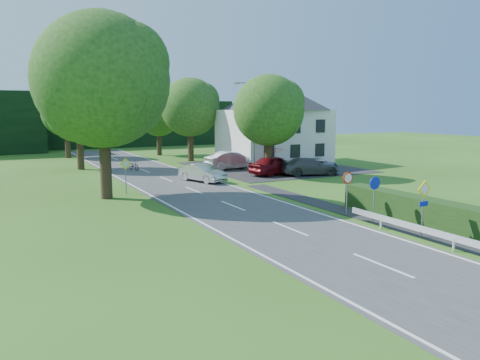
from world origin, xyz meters
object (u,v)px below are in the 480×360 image
moving_car (202,173)px  parked_car_grey (310,167)px  streetlight (253,123)px  parked_car_silver_a (232,160)px  parasol (276,159)px  parked_car_silver_b (317,165)px  parked_car_red (275,165)px  motorcycle (134,165)px

moving_car → parked_car_grey: bearing=-24.4°
streetlight → parked_car_silver_a: streetlight is taller
streetlight → parasol: (2.71, 0.45, -3.33)m
parked_car_silver_a → parasol: size_ratio=2.12×
parked_car_grey → parked_car_silver_b: size_ratio=1.12×
moving_car → parked_car_red: (7.09, 0.67, 0.13)m
parked_car_silver_b → motorcycle: bearing=43.1°
parked_car_silver_a → parked_car_grey: 7.91m
parked_car_silver_a → parked_car_grey: bearing=-150.2°
moving_car → parked_car_silver_b: (11.55, 0.59, -0.07)m
streetlight → parasol: size_ratio=3.29×
motorcycle → parked_car_grey: 16.24m
streetlight → parasol: streetlight is taller
parked_car_silver_b → parasol: 3.82m
motorcycle → parasol: bearing=-42.2°
parked_car_red → motorcycle: bearing=37.4°
moving_car → parked_car_grey: (9.62, -0.92, 0.04)m
streetlight → parked_car_red: streetlight is taller
moving_car → parked_car_grey: size_ratio=0.83×
parked_car_grey → parasol: bearing=27.7°
parked_car_silver_b → parasol: (-2.90, 2.43, 0.46)m
streetlight → motorcycle: size_ratio=4.79×
parked_car_red → parked_car_grey: size_ratio=0.96×
parked_car_red → parked_car_silver_a: (-1.54, 5.18, 0.01)m
motorcycle → parked_car_red: parked_car_red is taller
motorcycle → parked_car_grey: parked_car_grey is taller
moving_car → parasol: (8.65, 3.03, 0.39)m
parked_car_silver_a → parasol: 4.20m
moving_car → motorcycle: (-2.90, 9.42, -0.26)m
parked_car_red → parked_car_silver_a: size_ratio=0.95×
moving_car → parked_car_red: 7.13m
parked_car_grey → moving_car: bearing=98.5°
parked_car_grey → parasol: parasol is taller
moving_car → parked_car_red: parked_car_red is taller
parked_car_red → parasol: (1.56, 2.36, 0.26)m
streetlight → parked_car_silver_b: bearing=-19.4°
moving_car → parked_car_red: bearing=-13.5°
moving_car → parked_car_red: size_ratio=0.87×
streetlight → parked_car_silver_b: size_ratio=1.76×
motorcycle → parked_car_red: (9.99, -8.75, 0.40)m
parked_car_red → parasol: parasol is taller
parked_car_silver_a → parasol: (3.10, -2.83, 0.24)m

